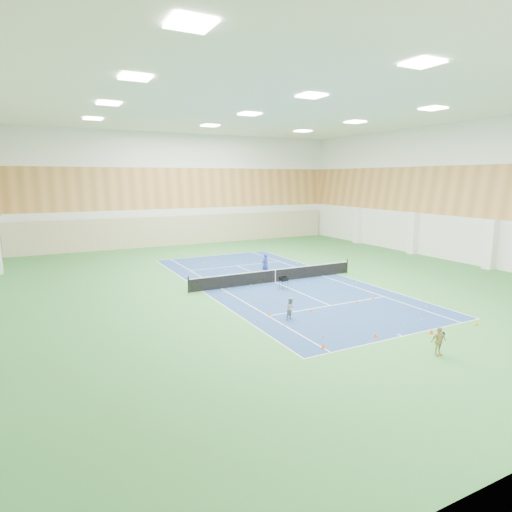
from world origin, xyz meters
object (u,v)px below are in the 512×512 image
Objects in this scene: coach at (265,265)px; ball_cart at (284,283)px; tennis_net at (275,275)px; child_apron at (439,341)px; child_court at (291,309)px.

coach reaches higher than ball_cart.
tennis_net is at bearing 79.90° from ball_cart.
child_apron is at bearing 72.94° from coach.
ball_cart is (-0.77, -3.99, -0.43)m from coach.
child_apron reaches higher than ball_cart.
ball_cart is at bearing -103.95° from tennis_net.
coach reaches higher than tennis_net.
coach is 4.09m from ball_cart.
child_apron is at bearing -85.36° from ball_cart.
tennis_net reaches higher than ball_cart.
child_apron is (-0.31, -14.11, 0.07)m from tennis_net.
coach is 1.39× the size of child_apron.
tennis_net is 8.15m from child_court.
child_court is at bearing 123.64° from child_apron.
coach is 2.01× the size of ball_cart.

